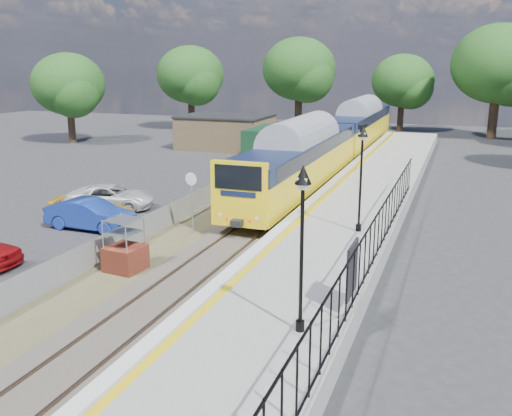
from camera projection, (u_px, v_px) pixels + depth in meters
The scene contains 16 objects.
ground at pixel (187, 284), 21.24m from camera, with size 120.00×120.00×0.00m, color #2D2D30.
track_bed at pixel (261, 216), 30.17m from camera, with size 5.90×80.00×0.29m.
platform at pixel (342, 226), 27.01m from camera, with size 5.00×70.00×0.90m, color gray.
platform_edge at pixel (301, 213), 27.58m from camera, with size 0.90×70.00×0.01m.
victorian_lamp_south at pixel (302, 211), 14.70m from camera, with size 0.44×0.44×4.60m.
victorian_lamp_north at pixel (362, 153), 23.86m from camera, with size 0.44×0.44×4.60m.
palisade_fence at pixel (375, 238), 20.64m from camera, with size 0.12×26.00×2.00m.
wire_fence at pixel (215, 192), 33.40m from camera, with size 0.06×52.00×1.20m.
outbuilding at pixel (233, 134), 52.87m from camera, with size 10.80×10.10×3.12m.
tree_line at pixel (386, 76), 57.32m from camera, with size 56.80×43.80×11.88m.
train at pixel (336, 137), 44.06m from camera, with size 2.82×40.83×3.51m.
brick_plinth at pixel (125, 246), 22.23m from camera, with size 1.49×1.49×2.17m.
speed_sign at pixel (192, 192), 26.65m from camera, with size 0.61×0.13×3.04m.
car_blue at pixel (91, 214), 27.94m from camera, with size 1.59×4.55×1.50m, color navy.
car_yellow at pixel (95, 210), 29.21m from camera, with size 1.74×4.27×1.24m, color gold.
car_white at pixel (111, 197), 31.84m from camera, with size 2.23×4.83×1.34m, color silver.
Camera 1 is at (9.25, -17.77, 8.03)m, focal length 40.00 mm.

